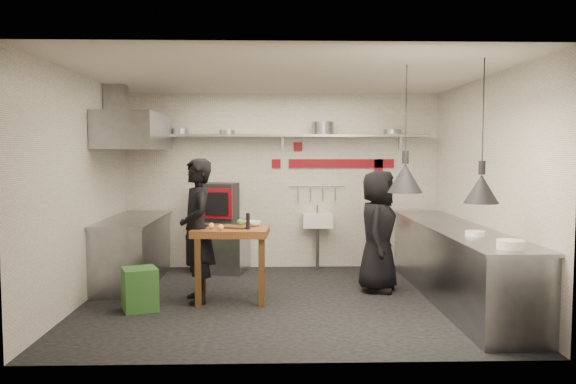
{
  "coord_description": "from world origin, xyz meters",
  "views": [
    {
      "loc": [
        -0.16,
        -6.92,
        1.85
      ],
      "look_at": [
        0.04,
        0.3,
        1.35
      ],
      "focal_mm": 35.0,
      "sensor_mm": 36.0,
      "label": 1
    }
  ],
  "objects_px": {
    "oven_stand": "(222,246)",
    "chef_right": "(378,231)",
    "chef_left": "(197,230)",
    "prep_table": "(231,265)",
    "green_bin": "(140,289)",
    "combi_oven": "(219,202)"
  },
  "relations": [
    {
      "from": "oven_stand",
      "to": "combi_oven",
      "type": "xyz_separation_m",
      "value": [
        -0.05,
        0.03,
        0.69
      ]
    },
    {
      "from": "oven_stand",
      "to": "green_bin",
      "type": "relative_size",
      "value": 1.6
    },
    {
      "from": "oven_stand",
      "to": "chef_right",
      "type": "bearing_deg",
      "value": -19.91
    },
    {
      "from": "green_bin",
      "to": "combi_oven",
      "type": "bearing_deg",
      "value": 71.43
    },
    {
      "from": "combi_oven",
      "to": "chef_left",
      "type": "bearing_deg",
      "value": -82.33
    },
    {
      "from": "prep_table",
      "to": "chef_left",
      "type": "relative_size",
      "value": 0.52
    },
    {
      "from": "chef_right",
      "to": "oven_stand",
      "type": "bearing_deg",
      "value": 77.7
    },
    {
      "from": "oven_stand",
      "to": "prep_table",
      "type": "xyz_separation_m",
      "value": [
        0.27,
        -1.79,
        0.06
      ]
    },
    {
      "from": "green_bin",
      "to": "chef_right",
      "type": "bearing_deg",
      "value": 15.77
    },
    {
      "from": "prep_table",
      "to": "chef_left",
      "type": "bearing_deg",
      "value": -175.91
    },
    {
      "from": "chef_left",
      "to": "oven_stand",
      "type": "bearing_deg",
      "value": 157.01
    },
    {
      "from": "oven_stand",
      "to": "chef_right",
      "type": "xyz_separation_m",
      "value": [
        2.2,
        -1.31,
        0.41
      ]
    },
    {
      "from": "oven_stand",
      "to": "chef_left",
      "type": "xyz_separation_m",
      "value": [
        -0.15,
        -1.79,
        0.49
      ]
    },
    {
      "from": "prep_table",
      "to": "chef_left",
      "type": "distance_m",
      "value": 0.6
    },
    {
      "from": "combi_oven",
      "to": "oven_stand",
      "type": "bearing_deg",
      "value": -19.89
    },
    {
      "from": "oven_stand",
      "to": "chef_left",
      "type": "distance_m",
      "value": 1.86
    },
    {
      "from": "oven_stand",
      "to": "chef_right",
      "type": "relative_size",
      "value": 0.49
    },
    {
      "from": "oven_stand",
      "to": "green_bin",
      "type": "height_order",
      "value": "oven_stand"
    },
    {
      "from": "chef_left",
      "to": "chef_right",
      "type": "relative_size",
      "value": 1.1
    },
    {
      "from": "oven_stand",
      "to": "prep_table",
      "type": "height_order",
      "value": "prep_table"
    },
    {
      "from": "prep_table",
      "to": "chef_left",
      "type": "xyz_separation_m",
      "value": [
        -0.42,
        -0.0,
        0.43
      ]
    },
    {
      "from": "chef_right",
      "to": "prep_table",
      "type": "bearing_deg",
      "value": 122.4
    }
  ]
}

